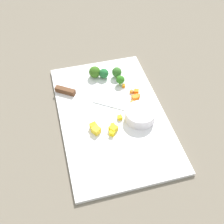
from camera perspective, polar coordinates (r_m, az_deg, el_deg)
The scene contains 20 objects.
ground_plane at distance 0.96m, azimuth 0.00°, elevation -0.86°, with size 4.00×4.00×0.00m, color #6F6557.
cutting_board at distance 0.96m, azimuth 0.00°, elevation -0.63°, with size 0.55×0.34×0.01m, color white.
prep_bowl at distance 0.93m, azimuth 5.60°, elevation -0.59°, with size 0.10×0.10×0.04m, color white.
chef_knife at distance 1.01m, azimuth -6.46°, elevation 3.38°, with size 0.18×0.25×0.02m.
carrot_dice_0 at distance 1.02m, azimuth 3.90°, elevation 4.03°, with size 0.01×0.01×0.01m, color orange.
carrot_dice_1 at distance 1.01m, azimuth 5.10°, elevation 3.10°, with size 0.02×0.02×0.01m, color orange.
carrot_dice_2 at distance 1.02m, azimuth 4.84°, elevation 4.08°, with size 0.02×0.01×0.01m, color orange.
carrot_dice_3 at distance 0.99m, azimuth 4.12°, elevation 1.91°, with size 0.01×0.01×0.01m, color orange.
carrot_dice_4 at distance 1.04m, azimuth 2.34°, elevation 5.23°, with size 0.01×0.01×0.01m, color orange.
carrot_dice_5 at distance 1.00m, azimuth 4.51°, elevation 2.89°, with size 0.02×0.02×0.01m, color orange.
pepper_dice_0 at distance 0.90m, azimuth 0.27°, elevation -3.32°, with size 0.02×0.02×0.02m, color yellow.
pepper_dice_1 at distance 0.90m, azimuth -3.16°, elevation -3.62°, with size 0.02×0.02×0.02m, color yellow.
pepper_dice_2 at distance 0.91m, azimuth -3.62°, elevation -2.92°, with size 0.02×0.02×0.02m, color yellow.
pepper_dice_3 at distance 0.92m, azimuth 0.17°, elevation -2.68°, with size 0.01×0.01×0.01m, color yellow.
pepper_dice_4 at distance 0.90m, azimuth 0.06°, elevation -4.09°, with size 0.02×0.02×0.02m, color yellow.
pepper_dice_5 at distance 0.94m, azimuth 1.57°, elevation -1.11°, with size 0.01×0.01×0.01m, color yellow.
broccoli_floret_0 at distance 1.07m, azimuth 0.96°, elevation 7.88°, with size 0.04×0.04×0.04m.
broccoli_floret_1 at distance 1.04m, azimuth 1.67°, elevation 6.38°, with size 0.03×0.03×0.04m.
broccoli_floret_2 at distance 1.07m, azimuth -1.64°, elevation 7.62°, with size 0.04×0.04×0.04m.
broccoli_floret_3 at distance 1.07m, azimuth -3.45°, elevation 7.89°, with size 0.04×0.04×0.04m.
Camera 1 is at (-0.61, 0.16, 0.73)m, focal length 46.20 mm.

